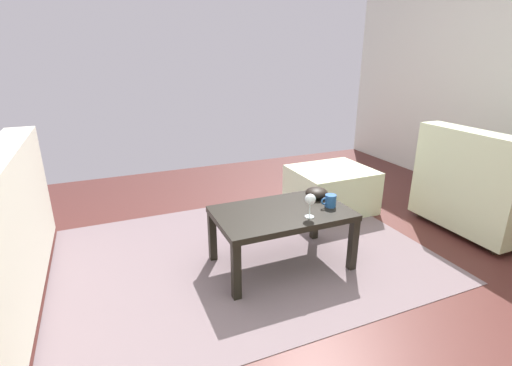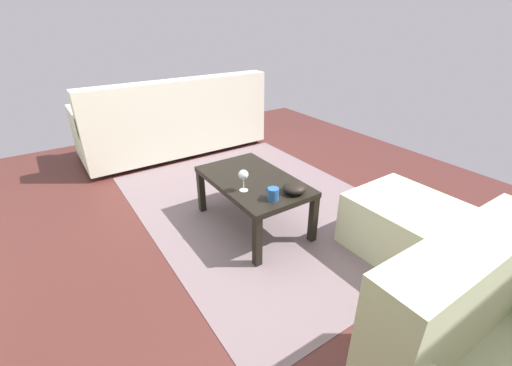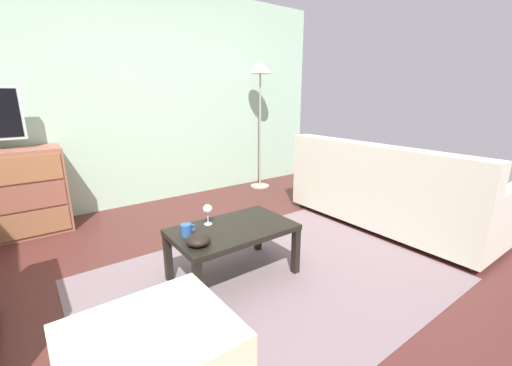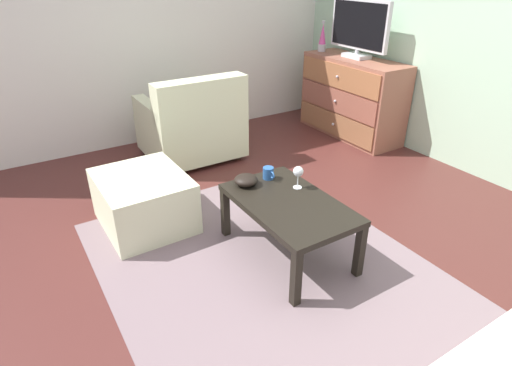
{
  "view_description": "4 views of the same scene",
  "coord_description": "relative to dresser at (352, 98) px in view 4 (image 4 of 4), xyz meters",
  "views": [
    {
      "loc": [
        1.06,
        2.04,
        1.41
      ],
      "look_at": [
        0.15,
        -0.1,
        0.58
      ],
      "focal_mm": 26.11,
      "sensor_mm": 36.0,
      "label": 1
    },
    {
      "loc": [
        -1.87,
        1.25,
        1.52
      ],
      "look_at": [
        -0.17,
        0.11,
        0.48
      ],
      "focal_mm": 23.64,
      "sensor_mm": 36.0,
      "label": 2
    },
    {
      "loc": [
        -1.16,
        -1.87,
        1.35
      ],
      "look_at": [
        0.22,
        0.0,
        0.71
      ],
      "focal_mm": 22.64,
      "sensor_mm": 36.0,
      "label": 3
    },
    {
      "loc": [
        1.87,
        -1.4,
        1.76
      ],
      "look_at": [
        -0.22,
        -0.09,
        0.46
      ],
      "focal_mm": 29.58,
      "sensor_mm": 36.0,
      "label": 4
    }
  ],
  "objects": [
    {
      "name": "bowl_decorative",
      "position": [
        1.12,
        -2.03,
        0.02
      ],
      "size": [
        0.16,
        0.16,
        0.07
      ],
      "primitive_type": "ellipsoid",
      "color": "black",
      "rests_on": "coffee_table"
    },
    {
      "name": "armchair",
      "position": [
        -0.33,
        -1.78,
        -0.08
      ],
      "size": [
        0.8,
        0.87,
        0.85
      ],
      "color": "#332319",
      "rests_on": "ground_plane"
    },
    {
      "name": "ground_plane",
      "position": [
        1.44,
        -1.93,
        -0.45
      ],
      "size": [
        5.55,
        4.96,
        0.05
      ],
      "primitive_type": "cube",
      "color": "#4D2420"
    },
    {
      "name": "wall_plain_left",
      "position": [
        -1.1,
        -1.93,
        0.88
      ],
      "size": [
        0.12,
        4.96,
        2.62
      ],
      "primitive_type": "cube",
      "color": "silver",
      "rests_on": "ground_plane"
    },
    {
      "name": "dresser",
      "position": [
        0.0,
        0.0,
        0.0
      ],
      "size": [
        1.23,
        0.49,
        0.85
      ],
      "color": "#915844",
      "rests_on": "ground_plane"
    },
    {
      "name": "ottoman",
      "position": [
        0.6,
        -2.6,
        -0.23
      ],
      "size": [
        0.71,
        0.61,
        0.4
      ],
      "primitive_type": "cube",
      "rotation": [
        0.0,
        0.0,
        0.01
      ],
      "color": "beige",
      "rests_on": "ground_plane"
    },
    {
      "name": "coffee_table",
      "position": [
        1.46,
        -1.91,
        -0.07
      ],
      "size": [
        0.89,
        0.55,
        0.41
      ],
      "color": "black",
      "rests_on": "ground_plane"
    },
    {
      "name": "wine_glass",
      "position": [
        1.34,
        -1.76,
        0.1
      ],
      "size": [
        0.07,
        0.07,
        0.16
      ],
      "color": "silver",
      "rests_on": "coffee_table"
    },
    {
      "name": "mug",
      "position": [
        1.12,
        -1.85,
        0.02
      ],
      "size": [
        0.11,
        0.08,
        0.08
      ],
      "color": "#275697",
      "rests_on": "coffee_table"
    },
    {
      "name": "area_rug",
      "position": [
        1.64,
        -2.13,
        -0.42
      ],
      "size": [
        2.6,
        1.9,
        0.01
      ],
      "primitive_type": "cube",
      "color": "slate",
      "rests_on": "ground_plane"
    },
    {
      "name": "lava_lamp",
      "position": [
        -0.51,
        -0.04,
        0.57
      ],
      "size": [
        0.09,
        0.09,
        0.33
      ],
      "color": "#B7B7BC",
      "rests_on": "dresser"
    },
    {
      "name": "tv",
      "position": [
        -0.03,
        0.02,
        0.73
      ],
      "size": [
        0.78,
        0.18,
        0.58
      ],
      "color": "silver",
      "rests_on": "dresser"
    }
  ]
}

